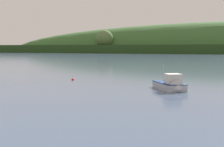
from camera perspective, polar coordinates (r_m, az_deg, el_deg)
fishing_boat_moored at (r=35.90m, az=10.02°, el=-2.10°), size 4.73×5.32×3.30m
mooring_buoy_foreground at (r=46.29m, az=-6.68°, el=-1.10°), size 0.44×0.44×0.52m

